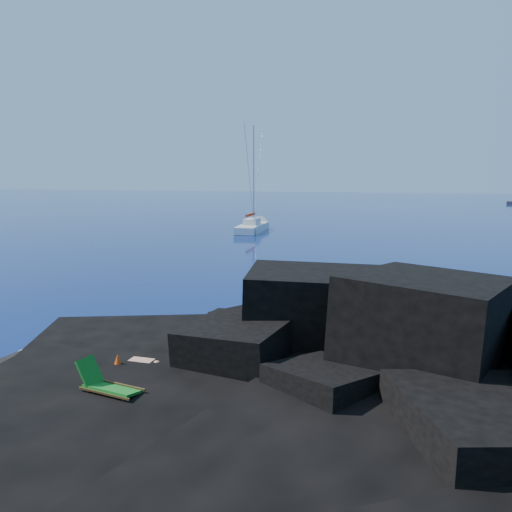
{
  "coord_description": "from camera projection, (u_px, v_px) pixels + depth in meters",
  "views": [
    {
      "loc": [
        13.04,
        -10.95,
        6.2
      ],
      "look_at": [
        4.97,
        14.35,
        2.0
      ],
      "focal_mm": 35.0,
      "sensor_mm": 36.0,
      "label": 1
    }
  ],
  "objects": [
    {
      "name": "marker_cone",
      "position": [
        118.0,
        363.0,
        15.06
      ],
      "size": [
        0.5,
        0.5,
        0.58
      ],
      "primitive_type": "cone",
      "rotation": [
        0.0,
        0.0,
        0.38
      ],
      "color": "#FF4B0D",
      "rests_on": "beach"
    },
    {
      "name": "beach",
      "position": [
        94.0,
        396.0,
        14.31
      ],
      "size": [
        9.08,
        6.86,
        0.7
      ],
      "primitive_type": "cube",
      "rotation": [
        0.0,
        0.0,
        -0.1
      ],
      "color": "black",
      "rests_on": "ground"
    },
    {
      "name": "sailboat",
      "position": [
        253.0,
        231.0,
        57.93
      ],
      "size": [
        3.52,
        11.74,
        12.12
      ],
      "primitive_type": null,
      "rotation": [
        0.0,
        0.0,
        0.1
      ],
      "color": "silver",
      "rests_on": "ground"
    },
    {
      "name": "sunbather",
      "position": [
        142.0,
        363.0,
        15.38
      ],
      "size": [
        1.8,
        0.54,
        0.28
      ],
      "primitive_type": null,
      "rotation": [
        0.0,
        0.0,
        0.02
      ],
      "color": "tan",
      "rests_on": "towel"
    },
    {
      "name": "surf_foam",
      "position": [
        180.0,
        347.0,
        18.39
      ],
      "size": [
        10.0,
        8.0,
        0.06
      ],
      "primitive_type": null,
      "color": "white",
      "rests_on": "ground"
    },
    {
      "name": "deck_chair",
      "position": [
        112.0,
        381.0,
        13.03
      ],
      "size": [
        1.8,
        0.98,
        1.18
      ],
      "primitive_type": null,
      "rotation": [
        0.0,
        0.0,
        -0.14
      ],
      "color": "#186F1D",
      "rests_on": "beach"
    },
    {
      "name": "distant_boat_a",
      "position": [
        510.0,
        204.0,
        117.39
      ],
      "size": [
        2.24,
        4.94,
        0.63
      ],
      "primitive_type": "cube",
      "rotation": [
        0.0,
        0.0,
        -0.17
      ],
      "color": "#2B2A30",
      "rests_on": "ground"
    },
    {
      "name": "towel",
      "position": [
        142.0,
        368.0,
        15.4
      ],
      "size": [
        1.9,
        0.93,
        0.05
      ],
      "primitive_type": "cube",
      "rotation": [
        0.0,
        0.0,
        0.02
      ],
      "color": "white",
      "rests_on": "beach"
    },
    {
      "name": "headland",
      "position": [
        404.0,
        399.0,
        14.1
      ],
      "size": [
        24.0,
        24.0,
        3.6
      ],
      "primitive_type": null,
      "color": "black",
      "rests_on": "ground"
    }
  ]
}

